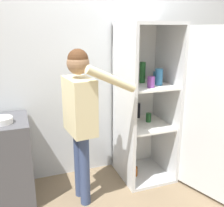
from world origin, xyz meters
The scene contains 4 objects.
wall_back centered at (0.00, 0.98, 1.27)m, with size 7.00×0.06×2.55m.
refrigerator centered at (0.46, 0.53, 0.91)m, with size 0.82×1.21×1.82m.
person centered at (-0.45, 0.38, 1.01)m, with size 0.64×0.53×1.58m.
bowl centered at (-1.17, 0.57, 0.91)m, with size 0.20×0.20×0.06m.
Camera 1 is at (-1.01, -1.98, 1.76)m, focal length 42.00 mm.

